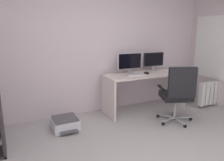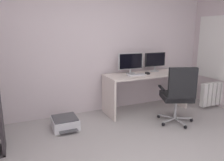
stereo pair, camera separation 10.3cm
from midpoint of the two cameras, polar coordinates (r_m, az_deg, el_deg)
wall_back at (r=4.18m, az=-4.89°, el=9.20°), size 5.07×0.10×2.60m
desk at (r=4.35m, az=9.64°, el=-0.61°), size 1.66×0.61×0.75m
monitor_main at (r=4.23m, az=5.62°, el=4.88°), size 0.52×0.18×0.40m
monitor_secondary at (r=4.54m, az=11.90°, el=5.19°), size 0.46×0.18×0.38m
keyboard at (r=4.09m, az=7.14°, el=1.46°), size 0.35×0.15×0.02m
computer_mouse at (r=4.26m, az=10.01°, el=1.90°), size 0.08×0.11×0.03m
office_chair at (r=3.80m, az=17.78°, el=-3.15°), size 0.65×0.67×1.02m
printer at (r=3.71m, az=-11.43°, el=-10.83°), size 0.41×0.50×0.19m
radiator at (r=5.05m, az=26.29°, el=-3.02°), size 0.80×0.10×0.48m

